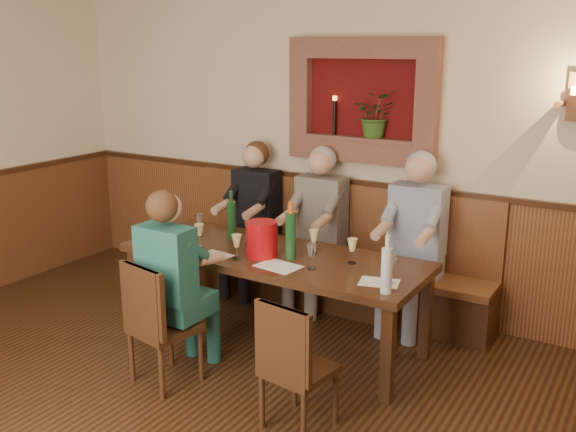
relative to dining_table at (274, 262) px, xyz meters
name	(u,v)px	position (x,y,z in m)	size (l,w,h in m)	color
room_shell	(70,134)	(0.00, -1.85, 1.21)	(6.04, 6.04, 2.82)	beige
wainscoting	(91,373)	(0.00, -1.85, -0.09)	(6.02, 6.02, 1.15)	#562F18
wall_niche	(365,106)	(0.24, 1.09, 1.13)	(1.36, 0.30, 1.06)	#4F0B0B
wall_sconce	(576,98)	(1.90, 1.08, 1.27)	(0.25, 0.20, 0.35)	#562F18
dining_table	(274,262)	(0.00, 0.00, 0.00)	(2.40, 0.90, 0.75)	#372110
bench	(329,269)	(0.00, 0.94, -0.35)	(3.00, 0.45, 1.11)	#381E0F
chair_near_left	(164,348)	(-0.32, -0.94, -0.41)	(0.47, 0.47, 0.90)	#372110
chair_near_right	(297,391)	(0.76, -0.93, -0.42)	(0.43, 0.43, 0.86)	#372110
person_bench_left	(252,231)	(-0.78, 0.84, -0.07)	(0.43, 0.53, 1.45)	black
person_bench_mid	(316,242)	(-0.08, 0.84, -0.07)	(0.43, 0.53, 1.46)	#4F4A48
person_bench_right	(412,257)	(0.82, 0.84, -0.05)	(0.45, 0.55, 1.49)	navy
person_chair_front	(177,300)	(-0.32, -0.78, -0.11)	(0.40, 0.49, 1.38)	navy
spittoon_bucket	(262,239)	(-0.03, -0.11, 0.21)	(0.24, 0.24, 0.27)	#B90B10
wine_bottle_green_a	(291,235)	(0.18, -0.05, 0.26)	(0.11, 0.11, 0.45)	#19471E
wine_bottle_green_b	(232,219)	(-0.51, 0.16, 0.24)	(0.09, 0.09, 0.40)	#19471E
water_bottle	(387,269)	(1.07, -0.32, 0.24)	(0.08, 0.08, 0.39)	silver
tasting_sheet_a	(184,247)	(-0.70, -0.24, 0.08)	(0.25, 0.18, 0.00)	white
tasting_sheet_b	(278,266)	(0.19, -0.24, 0.08)	(0.31, 0.22, 0.00)	white
tasting_sheet_c	(379,282)	(0.96, -0.17, 0.08)	(0.27, 0.19, 0.00)	white
tasting_sheet_d	(216,255)	(-0.35, -0.28, 0.08)	(0.25, 0.18, 0.00)	white
wine_glass_0	(253,243)	(-0.10, -0.13, 0.17)	(0.08, 0.08, 0.19)	#F4EE92
wine_glass_1	(314,242)	(0.27, 0.15, 0.17)	(0.08, 0.08, 0.19)	#F4EE92
wine_glass_2	(352,251)	(0.63, 0.09, 0.17)	(0.08, 0.08, 0.19)	#F4EE92
wine_glass_3	(249,233)	(-0.29, 0.09, 0.17)	(0.08, 0.08, 0.19)	white
wine_glass_4	(391,270)	(1.03, -0.14, 0.17)	(0.08, 0.08, 0.19)	white
wine_glass_5	(200,236)	(-0.58, -0.18, 0.17)	(0.08, 0.08, 0.19)	#F4EE92
wine_glass_6	(166,229)	(-0.93, -0.18, 0.17)	(0.08, 0.08, 0.19)	#F4EE92
wine_glass_7	(312,256)	(0.43, -0.17, 0.17)	(0.08, 0.08, 0.19)	white
wine_glass_8	(199,225)	(-0.78, 0.07, 0.17)	(0.08, 0.08, 0.19)	white
wine_glass_9	(237,247)	(-0.16, -0.26, 0.17)	(0.08, 0.08, 0.19)	#F4EE92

